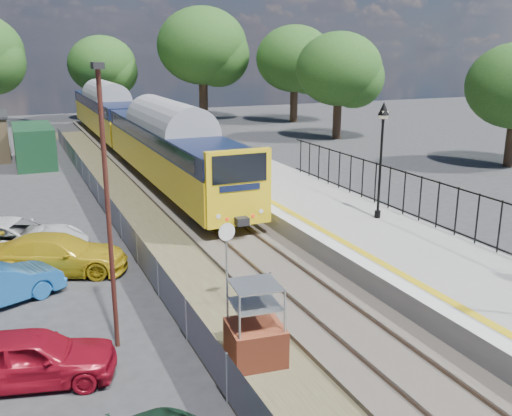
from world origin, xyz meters
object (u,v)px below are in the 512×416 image
brick_plinth (255,325)px  car_white (12,240)px  speed_sign (227,251)px  car_yellow (58,254)px  victorian_lamp_north (382,133)px  car_red (31,357)px  train (131,124)px  carpark_lamp (107,194)px

brick_plinth → car_white: (-5.27, 10.10, -0.26)m
speed_sign → car_white: bearing=121.5°
car_yellow → car_white: size_ratio=0.87×
victorian_lamp_north → car_white: size_ratio=0.86×
brick_plinth → car_red: brick_plinth is taller
train → brick_plinth: size_ratio=19.49×
speed_sign → car_yellow: speed_sign is taller
speed_sign → car_yellow: bearing=123.8°
brick_plinth → car_white: brick_plinth is taller
speed_sign → car_red: 5.97m
brick_plinth → speed_sign: speed_sign is taller
victorian_lamp_north → car_red: victorian_lamp_north is taller
brick_plinth → car_yellow: 8.91m
speed_sign → car_red: speed_sign is taller
carpark_lamp → victorian_lamp_north: bearing=22.1°
train → car_red: 28.82m
victorian_lamp_north → brick_plinth: bearing=-140.9°
speed_sign → train: bearing=76.3°
car_red → car_white: bearing=15.5°
car_white → train: bearing=-1.8°
car_red → car_white: 8.88m
car_red → car_white: car_white is taller
speed_sign → carpark_lamp: bearing=-171.5°
brick_plinth → car_yellow: bearing=115.9°
car_red → car_white: (-0.21, 8.88, 0.10)m
speed_sign → car_yellow: 6.60m
train → car_yellow: 21.99m
train → brick_plinth: 29.03m
car_red → carpark_lamp: bearing=-51.9°
victorian_lamp_north → car_yellow: (-12.16, 1.30, -3.62)m
victorian_lamp_north → car_yellow: 12.75m
victorian_lamp_north → car_red: bearing=-157.6°
carpark_lamp → car_white: size_ratio=1.33×
train → car_yellow: bearing=-108.2°
victorian_lamp_north → carpark_lamp: (-11.24, -4.57, -0.23)m
victorian_lamp_north → brick_plinth: victorian_lamp_north is taller
carpark_lamp → car_white: 8.92m
carpark_lamp → car_yellow: 6.84m
brick_plinth → train: bearing=84.1°
car_red → car_yellow: 6.90m
victorian_lamp_north → train: victorian_lamp_north is taller
train → car_red: train is taller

